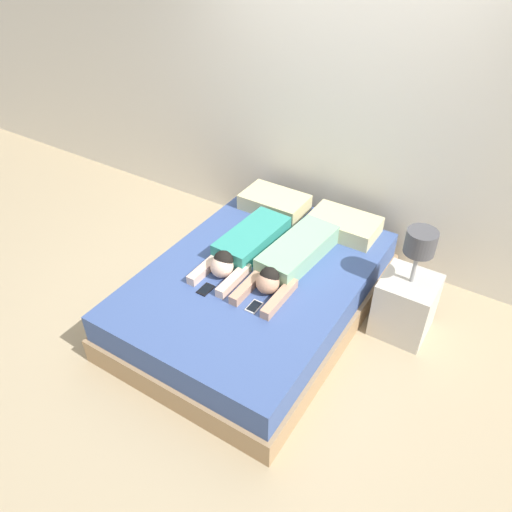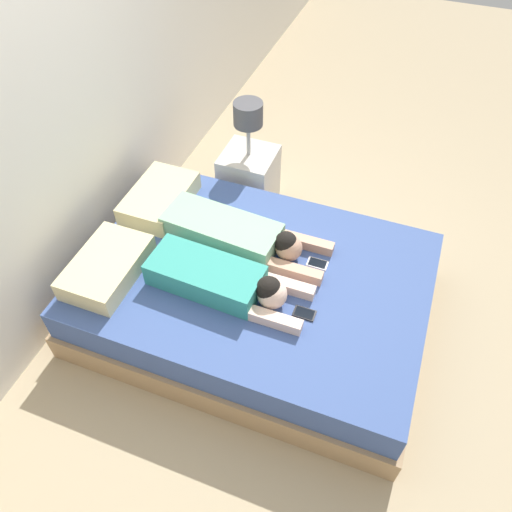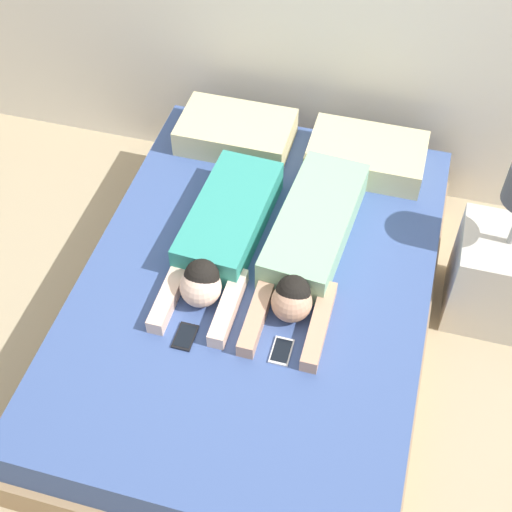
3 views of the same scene
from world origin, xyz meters
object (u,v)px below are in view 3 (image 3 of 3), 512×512
at_px(person_right, 310,243).
at_px(nightstand, 498,269).
at_px(cell_phone_left, 185,337).
at_px(bed, 256,308).
at_px(pillow_head_right, 366,155).
at_px(person_left, 222,235).
at_px(cell_phone_right, 282,351).
at_px(pillow_head_left, 236,132).

xyz_separation_m(person_right, nightstand, (0.86, 0.26, -0.21)).
bearing_deg(person_right, cell_phone_left, -124.39).
height_order(bed, cell_phone_left, cell_phone_left).
relative_size(pillow_head_right, person_right, 0.51).
distance_m(person_right, cell_phone_left, 0.69).
relative_size(bed, person_right, 1.96).
relative_size(person_left, person_right, 0.90).
bearing_deg(cell_phone_right, person_right, 90.79).
height_order(bed, person_right, person_right).
bearing_deg(bed, pillow_head_left, 111.76).
xyz_separation_m(pillow_head_left, cell_phone_left, (0.14, -1.22, -0.06)).
bearing_deg(pillow_head_left, cell_phone_right, -65.62).
bearing_deg(cell_phone_right, nightstand, 43.16).
relative_size(person_left, cell_phone_left, 7.68).
distance_m(bed, pillow_head_left, 0.96).
bearing_deg(pillow_head_right, nightstand, -28.62).
xyz_separation_m(pillow_head_left, nightstand, (1.39, -0.39, -0.20)).
distance_m(cell_phone_left, nightstand, 1.51).
distance_m(cell_phone_left, cell_phone_right, 0.40).
relative_size(person_left, cell_phone_right, 7.68).
relative_size(pillow_head_left, person_right, 0.51).
relative_size(person_left, nightstand, 1.07).
bearing_deg(cell_phone_left, bed, 62.22).
bearing_deg(cell_phone_right, pillow_head_left, 114.38).
bearing_deg(pillow_head_left, person_right, -50.87).
relative_size(pillow_head_left, pillow_head_right, 1.00).
height_order(pillow_head_right, person_right, person_right).
distance_m(cell_phone_right, nightstand, 1.17).
relative_size(pillow_head_left, cell_phone_left, 4.39).
xyz_separation_m(bed, nightstand, (1.05, 0.46, 0.09)).
xyz_separation_m(pillow_head_left, person_right, (0.53, -0.65, 0.01)).
xyz_separation_m(pillow_head_left, pillow_head_right, (0.68, 0.00, 0.00)).
relative_size(person_right, nightstand, 1.19).
xyz_separation_m(pillow_head_right, cell_phone_left, (-0.54, -1.22, -0.06)).
bearing_deg(cell_phone_left, pillow_head_left, 96.54).
xyz_separation_m(cell_phone_right, nightstand, (0.85, 0.80, -0.14)).
bearing_deg(bed, person_right, 45.33).
relative_size(bed, person_left, 2.19).
height_order(person_left, person_right, person_left).
bearing_deg(nightstand, person_right, -162.95).
height_order(pillow_head_right, nightstand, nightstand).
xyz_separation_m(person_right, cell_phone_right, (0.01, -0.53, -0.07)).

